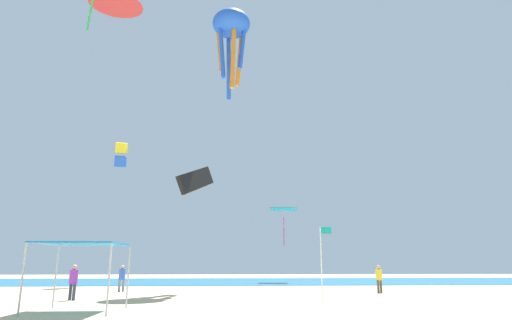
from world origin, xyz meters
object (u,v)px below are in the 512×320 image
at_px(kite_delta_red, 116,1).
at_px(kite_diamond_teal, 284,211).
at_px(person_central, 73,279).
at_px(kite_parafoil_black, 196,180).
at_px(kite_octopus_blue, 231,28).
at_px(person_near_tent, 379,276).
at_px(canopy_tent, 83,246).
at_px(kite_box_yellow, 121,155).
at_px(banner_flag, 322,255).
at_px(person_leftmost, 122,276).

relative_size(kite_delta_red, kite_diamond_teal, 1.74).
relative_size(person_central, kite_parafoil_black, 0.45).
height_order(kite_diamond_teal, kite_octopus_blue, kite_octopus_blue).
distance_m(person_near_tent, kite_parafoil_black, 13.16).
relative_size(canopy_tent, kite_delta_red, 0.48).
xyz_separation_m(canopy_tent, kite_box_yellow, (-4.15, 20.87, 8.86)).
relative_size(banner_flag, kite_delta_red, 0.57).
distance_m(canopy_tent, kite_box_yellow, 23.05).
xyz_separation_m(kite_delta_red, kite_octopus_blue, (9.93, -0.82, -2.74)).
height_order(person_central, kite_delta_red, kite_delta_red).
height_order(kite_diamond_teal, kite_box_yellow, kite_box_yellow).
bearing_deg(person_near_tent, banner_flag, -169.16).
xyz_separation_m(person_leftmost, kite_delta_red, (-3.17, 4.49, 22.79)).
distance_m(kite_box_yellow, kite_parafoil_black, 13.15).
bearing_deg(person_near_tent, person_central, 158.51).
bearing_deg(kite_delta_red, kite_parafoil_black, -64.72).
bearing_deg(banner_flag, person_near_tent, 47.73).
bearing_deg(kite_box_yellow, banner_flag, 119.60).
relative_size(person_central, kite_diamond_teal, 0.47).
height_order(kite_box_yellow, kite_octopus_blue, kite_octopus_blue).
xyz_separation_m(person_leftmost, kite_octopus_blue, (6.76, 3.66, 20.04)).
xyz_separation_m(person_near_tent, kite_box_yellow, (-19.11, 10.90, 10.28)).
bearing_deg(kite_octopus_blue, person_near_tent, -10.62).
bearing_deg(canopy_tent, kite_octopus_blue, 70.24).
bearing_deg(canopy_tent, kite_parafoil_black, 72.87).
bearing_deg(kite_octopus_blue, banner_flag, -45.79).
bearing_deg(person_central, person_near_tent, -127.35).
distance_m(kite_delta_red, kite_octopus_blue, 10.33).
bearing_deg(banner_flag, canopy_tent, -154.63).
bearing_deg(kite_diamond_teal, canopy_tent, 165.98).
height_order(banner_flag, kite_delta_red, kite_delta_red).
height_order(kite_diamond_teal, kite_parafoil_black, kite_parafoil_black).
distance_m(kite_delta_red, kite_diamond_teal, 24.89).
bearing_deg(person_central, kite_octopus_blue, -89.45).
bearing_deg(kite_delta_red, canopy_tent, -104.88).
relative_size(canopy_tent, kite_parafoil_black, 0.80).
relative_size(kite_octopus_blue, kite_parafoil_black, 1.98).
bearing_deg(kite_delta_red, kite_octopus_blue, -34.64).
bearing_deg(canopy_tent, banner_flag, 25.37).
height_order(kite_box_yellow, kite_parafoil_black, kite_box_yellow).
height_order(kite_delta_red, kite_diamond_teal, kite_delta_red).
distance_m(banner_flag, kite_delta_red, 28.51).
height_order(canopy_tent, kite_box_yellow, kite_box_yellow).
distance_m(canopy_tent, person_central, 5.83).
relative_size(person_leftmost, kite_octopus_blue, 0.22).
distance_m(person_central, kite_delta_red, 25.39).
distance_m(person_leftmost, kite_box_yellow, 14.02).
relative_size(canopy_tent, person_near_tent, 1.84).
xyz_separation_m(person_central, kite_delta_red, (-2.34, 11.00, 22.76)).
bearing_deg(kite_parafoil_black, kite_octopus_blue, 179.65).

